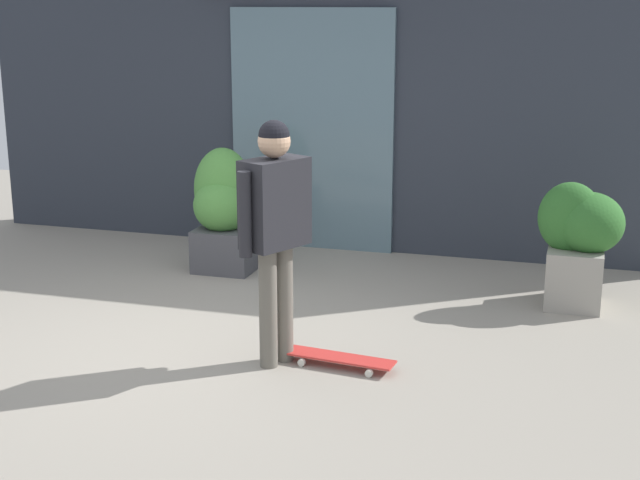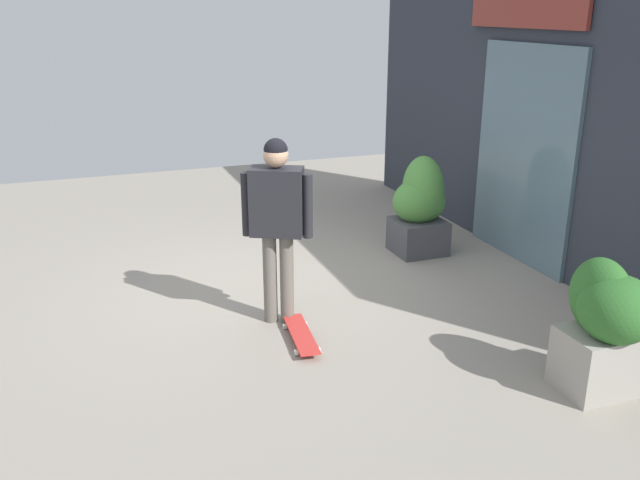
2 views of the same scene
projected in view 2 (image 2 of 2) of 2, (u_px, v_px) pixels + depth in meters
name	position (u px, v px, depth m)	size (l,w,h in m)	color
ground_plane	(278.00, 291.00, 7.12)	(12.00, 12.00, 0.00)	gray
building_facade	(538.00, 123.00, 7.61)	(7.43, 0.31, 3.24)	#2D333D
skateboarder	(277.00, 212.00, 6.10)	(0.45, 0.59, 1.77)	#666056
skateboard	(301.00, 334.00, 6.05)	(0.82, 0.29, 0.08)	red
planter_box_left	(420.00, 205.00, 8.11)	(0.64, 0.65, 1.18)	#47474C
planter_box_right	(606.00, 321.00, 5.09)	(0.72, 0.60, 1.07)	gray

